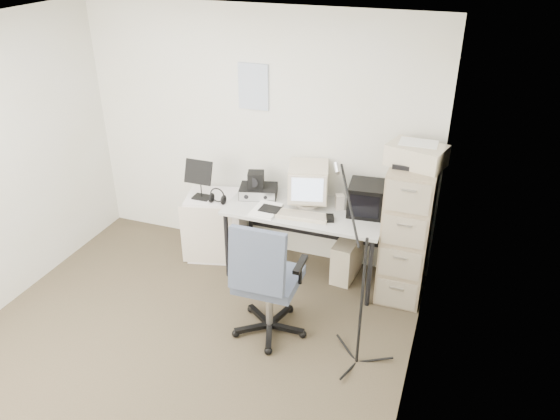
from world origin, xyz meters
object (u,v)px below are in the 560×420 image
(filing_cabinet, at_px, (407,232))
(office_chair, at_px, (269,277))
(side_cart, at_px, (217,225))
(desk, at_px, (305,242))

(filing_cabinet, bearing_deg, office_chair, -135.13)
(filing_cabinet, relative_size, office_chair, 1.17)
(filing_cabinet, height_order, office_chair, filing_cabinet)
(side_cart, bearing_deg, desk, -16.04)
(desk, relative_size, side_cart, 2.18)
(filing_cabinet, xyz_separation_m, office_chair, (-0.97, -0.97, -0.09))
(side_cart, bearing_deg, filing_cabinet, -14.31)
(filing_cabinet, distance_m, side_cart, 1.95)
(filing_cabinet, height_order, desk, filing_cabinet)
(desk, bearing_deg, filing_cabinet, 1.81)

